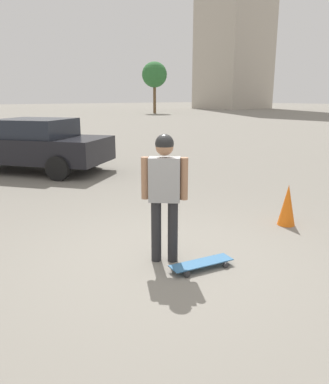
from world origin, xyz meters
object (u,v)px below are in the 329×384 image
(skateboard, at_px, (202,263))
(car_parked_near, at_px, (34,145))
(traffic_cone, at_px, (287,205))
(person, at_px, (164,186))

(skateboard, height_order, car_parked_near, car_parked_near)
(skateboard, distance_m, traffic_cone, 2.30)
(car_parked_near, bearing_deg, skateboard, 138.59)
(skateboard, xyz_separation_m, traffic_cone, (-2.26, -0.28, 0.28))
(skateboard, height_order, traffic_cone, traffic_cone)
(person, relative_size, car_parked_near, 0.36)
(car_parked_near, xyz_separation_m, traffic_cone, (-1.51, 7.24, -0.42))
(person, relative_size, skateboard, 1.93)
(skateboard, relative_size, car_parked_near, 0.19)
(car_parked_near, bearing_deg, traffic_cone, 156.09)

